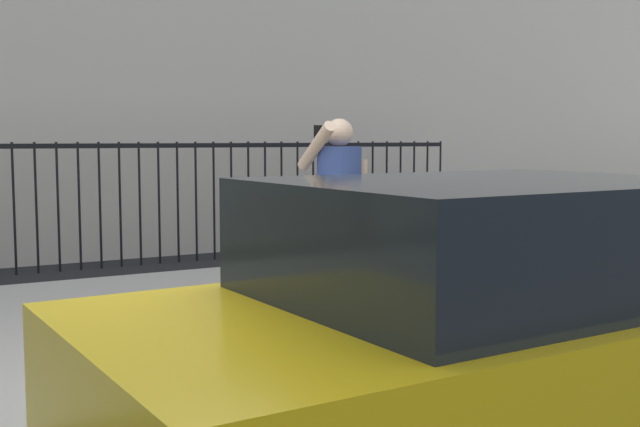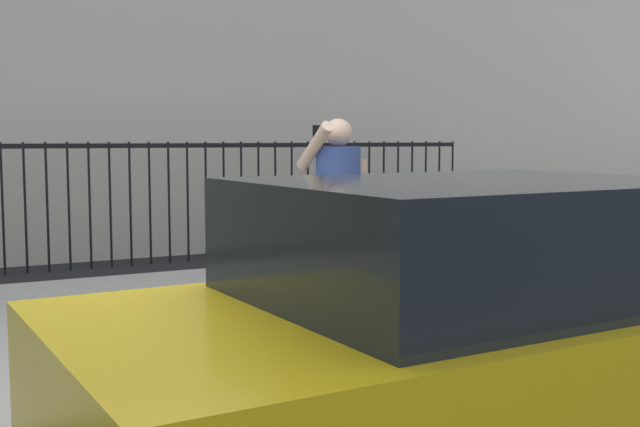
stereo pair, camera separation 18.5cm
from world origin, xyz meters
TOP-DOWN VIEW (x-y plane):
  - ground_plane at (0.00, 0.00)m, footprint 60.00×60.00m
  - sidewalk at (0.00, 2.20)m, footprint 28.00×4.40m
  - iron_fence at (0.00, 5.90)m, footprint 12.03×0.04m
  - taxi_yellow at (0.85, -1.31)m, footprint 4.28×2.02m
  - pedestrian_on_phone at (1.32, 1.07)m, footprint 0.65×0.48m
  - street_bench at (3.60, 3.40)m, footprint 1.60×0.45m

SIDE VIEW (x-z plane):
  - ground_plane at x=0.00m, z-range 0.00..0.00m
  - sidewalk at x=0.00m, z-range 0.00..0.15m
  - street_bench at x=3.60m, z-range 0.18..1.13m
  - taxi_yellow at x=0.85m, z-range -0.02..1.43m
  - iron_fence at x=0.00m, z-range 0.22..1.82m
  - pedestrian_on_phone at x=1.32m, z-range 0.28..1.92m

